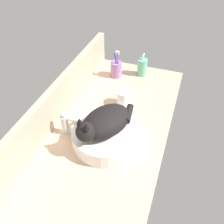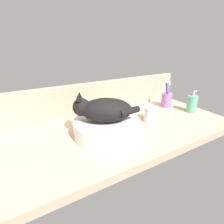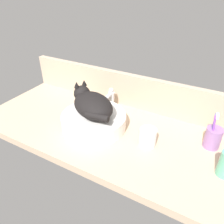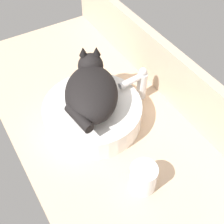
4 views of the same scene
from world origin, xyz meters
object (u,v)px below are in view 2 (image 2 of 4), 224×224
(sink_basin, at_px, (107,127))
(toothbrush_cup, at_px, (167,100))
(soap_dispenser, at_px, (192,104))
(faucet, at_px, (88,109))
(water_glass, at_px, (151,115))
(cat, at_px, (104,109))

(sink_basin, height_order, toothbrush_cup, toothbrush_cup)
(soap_dispenser, bearing_deg, faucet, 161.37)
(soap_dispenser, distance_m, water_glass, 0.34)
(water_glass, bearing_deg, soap_dispenser, -3.55)
(soap_dispenser, relative_size, toothbrush_cup, 0.78)
(sink_basin, relative_size, cat, 1.11)
(sink_basin, distance_m, faucet, 0.20)
(water_glass, bearing_deg, cat, 179.55)
(soap_dispenser, height_order, water_glass, soap_dispenser)
(faucet, height_order, toothbrush_cup, toothbrush_cup)
(faucet, xyz_separation_m, water_glass, (0.31, -0.20, -0.03))
(cat, bearing_deg, toothbrush_cup, 12.88)
(cat, xyz_separation_m, water_glass, (0.31, -0.00, -0.10))
(toothbrush_cup, bearing_deg, cat, -167.12)
(soap_dispenser, xyz_separation_m, water_glass, (-0.34, 0.02, -0.02))
(sink_basin, height_order, faucet, faucet)
(sink_basin, bearing_deg, faucet, 93.91)
(cat, bearing_deg, faucet, 90.36)
(faucet, xyz_separation_m, toothbrush_cup, (0.57, -0.06, -0.02))
(soap_dispenser, bearing_deg, cat, 177.93)
(sink_basin, xyz_separation_m, soap_dispenser, (0.63, -0.02, 0.02))
(sink_basin, distance_m, toothbrush_cup, 0.58)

